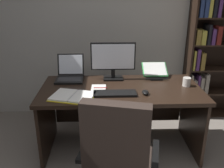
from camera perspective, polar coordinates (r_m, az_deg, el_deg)
wall_back at (r=3.41m, az=3.23°, el=16.44°), size 4.60×0.12×2.87m
desk at (r=2.72m, az=1.90°, el=-4.16°), size 1.68×0.81×0.75m
bookshelf at (r=3.57m, az=22.96°, el=8.91°), size 0.94×0.27×2.07m
office_chair at (r=2.00m, az=1.35°, el=-18.55°), size 0.68×0.60×1.02m
monitor at (r=2.76m, az=0.25°, el=5.41°), size 0.50×0.16×0.42m
laptop at (r=2.84m, az=-9.72°, el=2.21°), size 0.30×0.33×0.26m
keyboard at (r=2.40m, az=0.67°, el=-2.22°), size 0.42×0.15×0.02m
computer_mouse at (r=2.43m, az=7.76°, el=-1.93°), size 0.06×0.10×0.04m
reading_stand_with_book at (r=2.91m, az=9.91°, el=3.03°), size 0.29×0.26×0.15m
open_binder at (r=2.37m, az=-9.06°, el=-2.81°), size 0.47×0.39×0.02m
notepad at (r=2.54m, az=-3.15°, el=-1.06°), size 0.16×0.21×0.01m
pen at (r=2.54m, az=-2.70°, el=-0.86°), size 0.14×0.01×0.01m
coffee_mug at (r=2.72m, az=16.95°, el=0.48°), size 0.08×0.08×0.09m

